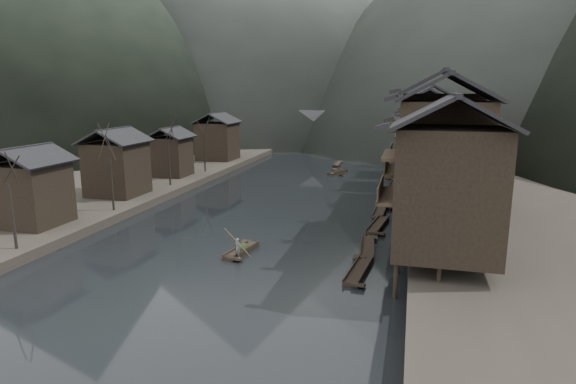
% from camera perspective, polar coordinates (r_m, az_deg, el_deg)
% --- Properties ---
extents(water, '(300.00, 300.00, 0.00)m').
position_cam_1_polar(water, '(46.28, -4.84, -5.40)').
color(water, black).
rests_on(water, ground).
extents(right_bank, '(40.00, 200.00, 1.80)m').
position_cam_1_polar(right_bank, '(85.04, 28.11, 1.89)').
color(right_bank, '#2D2823').
rests_on(right_bank, ground).
extents(left_bank, '(40.00, 200.00, 1.20)m').
position_cam_1_polar(left_bank, '(96.52, -16.72, 3.68)').
color(left_bank, '#2D2823').
rests_on(left_bank, ground).
extents(stilt_houses, '(9.00, 67.60, 15.87)m').
position_cam_1_polar(stilt_houses, '(60.55, 16.97, 6.85)').
color(stilt_houses, black).
rests_on(stilt_houses, ground).
extents(left_houses, '(8.10, 53.20, 8.73)m').
position_cam_1_polar(left_houses, '(71.57, -15.18, 5.09)').
color(left_houses, black).
rests_on(left_houses, left_bank).
extents(bare_trees, '(3.99, 43.15, 7.98)m').
position_cam_1_polar(bare_trees, '(60.49, -17.36, 5.06)').
color(bare_trees, black).
rests_on(bare_trees, left_bank).
extents(moored_sampans, '(3.13, 49.84, 0.47)m').
position_cam_1_polar(moored_sampans, '(58.78, 11.35, -1.60)').
color(moored_sampans, black).
rests_on(moored_sampans, water).
extents(midriver_boats, '(6.75, 34.16, 0.45)m').
position_cam_1_polar(midriver_boats, '(95.49, 7.79, 3.76)').
color(midriver_boats, black).
rests_on(midriver_boats, water).
extents(stone_bridge, '(40.00, 6.00, 9.00)m').
position_cam_1_polar(stone_bridge, '(114.89, 7.17, 7.63)').
color(stone_bridge, '#4C4C4F').
rests_on(stone_bridge, ground).
extents(hero_sampan, '(1.83, 5.14, 0.44)m').
position_cam_1_polar(hero_sampan, '(42.15, -5.52, -6.89)').
color(hero_sampan, black).
rests_on(hero_sampan, water).
extents(cargo_heap, '(1.12, 1.46, 0.67)m').
position_cam_1_polar(cargo_heap, '(42.18, -5.48, -6.06)').
color(cargo_heap, black).
rests_on(cargo_heap, hero_sampan).
extents(boatman, '(0.72, 0.63, 1.66)m').
position_cam_1_polar(boatman, '(40.15, -6.00, -6.28)').
color(boatman, slate).
rests_on(boatman, hero_sampan).
extents(bamboo_pole, '(1.58, 2.65, 3.48)m').
position_cam_1_polar(bamboo_pole, '(39.35, -5.81, -2.75)').
color(bamboo_pole, '#8C7A51').
rests_on(bamboo_pole, boatman).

